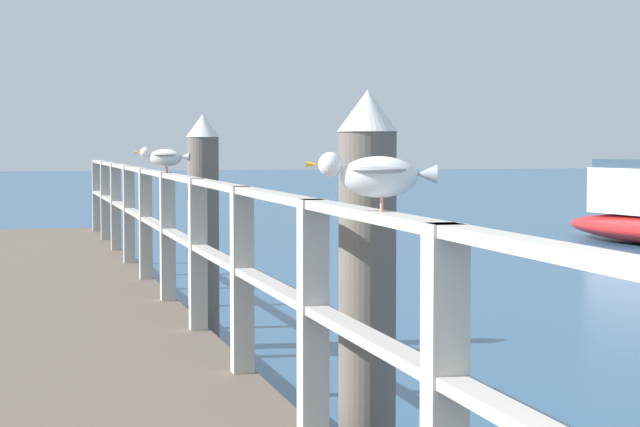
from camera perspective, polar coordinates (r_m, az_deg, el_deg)
pier_deck at (r=10.18m, az=-13.91°, el=-5.64°), size 2.54×18.11×0.50m
pier_railing at (r=10.16m, az=-7.25°, el=-0.40°), size 0.12×16.63×1.08m
dock_piling_near at (r=5.83m, az=2.26°, el=-4.28°), size 0.29×0.29×2.08m
dock_piling_far at (r=10.70m, az=-5.57°, el=-0.82°), size 0.29×0.29×2.08m
seagull_foreground at (r=4.34m, az=2.70°, el=1.87°), size 0.47×0.24×0.21m
seagull_background at (r=10.25m, az=-7.40°, el=2.69°), size 0.46×0.25×0.21m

